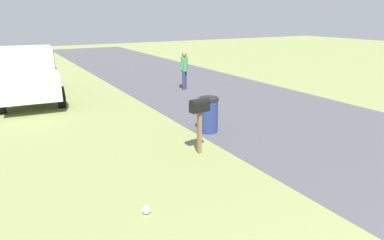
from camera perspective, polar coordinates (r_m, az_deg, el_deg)
The scene contains 6 objects.
road_asphalt at distance 10.30m, azimuth 23.74°, elevation -2.58°, with size 60.00×6.72×0.01m, color #47474C.
mailbox at distance 8.02m, azimuth 1.28°, elevation 1.72°, with size 0.26×0.51×1.37m.
pickup_truck at distance 14.69m, azimuth -25.64°, elevation 7.22°, with size 5.69×2.58×2.09m.
trash_bin at distance 9.69m, azimuth 2.78°, elevation 0.88°, with size 0.56×0.56×1.02m.
pedestrian at distance 15.31m, azimuth -1.27°, elevation 8.71°, with size 0.32×0.50×1.67m.
litter_bag_midfield_b at distance 6.01m, azimuth -7.63°, elevation -14.72°, with size 0.14×0.14×0.14m, color silver.
Camera 1 is at (0.37, 3.80, 3.24)m, focal length 31.89 mm.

